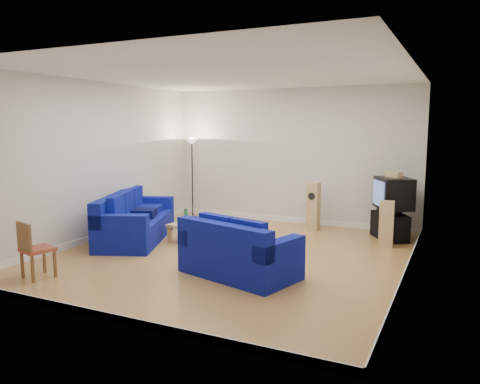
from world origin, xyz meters
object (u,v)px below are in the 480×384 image
at_px(sofa_loveseat, 237,255).
at_px(television, 393,193).
at_px(tv_stand, 390,226).
at_px(coffee_table, 195,228).
at_px(sofa_three_seat, 133,223).

bearing_deg(sofa_loveseat, television, 78.63).
bearing_deg(tv_stand, sofa_loveseat, -57.98).
height_order(sofa_loveseat, coffee_table, sofa_loveseat).
xyz_separation_m(sofa_three_seat, television, (4.76, 2.35, 0.61)).
bearing_deg(sofa_three_seat, coffee_table, 78.76).
distance_m(tv_stand, television, 0.69).
bearing_deg(sofa_loveseat, sofa_three_seat, 173.45).
relative_size(tv_stand, television, 0.88).
height_order(sofa_three_seat, tv_stand, sofa_three_seat).
bearing_deg(tv_stand, television, 85.01).
xyz_separation_m(coffee_table, television, (3.45, 2.11, 0.63)).
bearing_deg(coffee_table, tv_stand, 31.47).
bearing_deg(coffee_table, sofa_three_seat, -169.41).
bearing_deg(sofa_loveseat, tv_stand, 79.00).
bearing_deg(television, tv_stand, -90.73).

